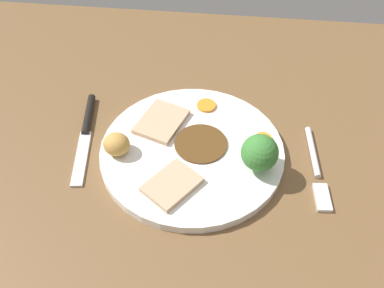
% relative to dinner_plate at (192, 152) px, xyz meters
% --- Properties ---
extents(dining_table, '(1.20, 0.84, 0.04)m').
position_rel_dinner_plate_xyz_m(dining_table, '(-0.02, 0.03, -0.02)').
color(dining_table, brown).
rests_on(dining_table, ground).
extents(dinner_plate, '(0.27, 0.27, 0.01)m').
position_rel_dinner_plate_xyz_m(dinner_plate, '(0.00, 0.00, 0.00)').
color(dinner_plate, white).
rests_on(dinner_plate, dining_table).
extents(gravy_pool, '(0.08, 0.08, 0.00)m').
position_rel_dinner_plate_xyz_m(gravy_pool, '(-0.01, -0.01, 0.01)').
color(gravy_pool, '#563819').
rests_on(gravy_pool, dinner_plate).
extents(meat_slice_main, '(0.08, 0.09, 0.01)m').
position_rel_dinner_plate_xyz_m(meat_slice_main, '(0.05, -0.05, 0.01)').
color(meat_slice_main, tan).
rests_on(meat_slice_main, dinner_plate).
extents(meat_slice_under, '(0.09, 0.09, 0.01)m').
position_rel_dinner_plate_xyz_m(meat_slice_under, '(0.02, 0.07, 0.01)').
color(meat_slice_under, tan).
rests_on(meat_slice_under, dinner_plate).
extents(roast_potato_left, '(0.05, 0.04, 0.03)m').
position_rel_dinner_plate_xyz_m(roast_potato_left, '(0.11, 0.02, 0.02)').
color(roast_potato_left, '#BC8C42').
rests_on(roast_potato_left, dinner_plate).
extents(carrot_coin_front, '(0.03, 0.03, 0.00)m').
position_rel_dinner_plate_xyz_m(carrot_coin_front, '(-0.01, -0.09, 0.01)').
color(carrot_coin_front, orange).
rests_on(carrot_coin_front, dinner_plate).
extents(carrot_coin_back, '(0.03, 0.03, 0.00)m').
position_rel_dinner_plate_xyz_m(carrot_coin_back, '(-0.10, -0.03, 0.01)').
color(carrot_coin_back, orange).
rests_on(carrot_coin_back, dinner_plate).
extents(broccoli_floret, '(0.05, 0.05, 0.06)m').
position_rel_dinner_plate_xyz_m(broccoli_floret, '(-0.10, 0.03, 0.04)').
color(broccoli_floret, '#8CB766').
rests_on(broccoli_floret, dinner_plate).
extents(fork, '(0.03, 0.15, 0.01)m').
position_rel_dinner_plate_xyz_m(fork, '(-0.18, 0.01, -0.00)').
color(fork, silver).
rests_on(fork, dining_table).
extents(knife, '(0.04, 0.19, 0.01)m').
position_rel_dinner_plate_xyz_m(knife, '(0.17, -0.03, -0.00)').
color(knife, black).
rests_on(knife, dining_table).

